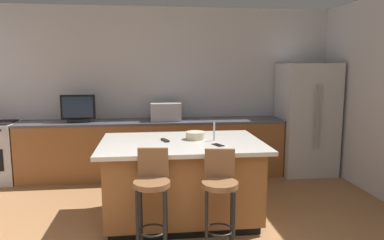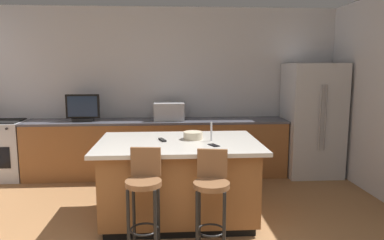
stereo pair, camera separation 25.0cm
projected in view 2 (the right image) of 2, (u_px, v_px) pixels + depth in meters
wall_back at (162, 91)px, 6.12m from camera, size 6.38×0.12×2.74m
counter_back at (157, 148)px, 5.87m from camera, size 4.19×0.62×0.92m
kitchen_island at (179, 180)px, 4.20m from camera, size 1.84×1.26×0.93m
refrigerator at (312, 120)px, 5.90m from camera, size 0.86×0.79×1.83m
range_oven at (2, 150)px, 5.71m from camera, size 0.70×0.63×0.94m
microwave at (169, 111)px, 5.80m from camera, size 0.48×0.36×0.28m
tv_monitor at (83, 109)px, 5.65m from camera, size 0.52×0.16×0.43m
sink_faucet_back at (158, 112)px, 5.89m from camera, size 0.02×0.02×0.24m
sink_faucet_island at (211, 131)px, 4.14m from camera, size 0.02×0.02×0.22m
bar_stool_left at (144, 192)px, 3.38m from camera, size 0.34×0.35×1.02m
bar_stool_right at (212, 193)px, 3.38m from camera, size 0.34×0.36×1.00m
fruit_bowl at (193, 135)px, 4.25m from camera, size 0.23×0.23×0.09m
cell_phone at (214, 145)px, 3.91m from camera, size 0.12×0.17×0.01m
tv_remote at (162, 140)px, 4.16m from camera, size 0.10×0.17×0.02m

